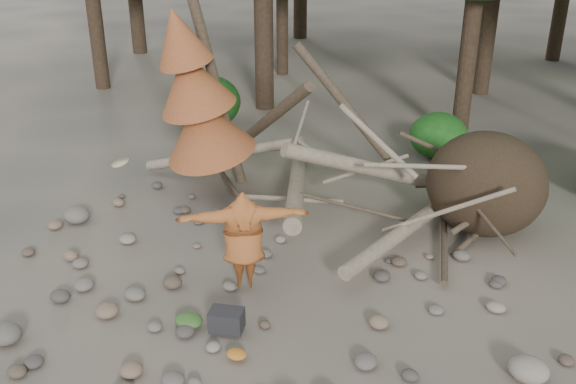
% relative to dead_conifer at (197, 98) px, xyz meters
% --- Properties ---
extents(ground, '(120.00, 120.00, 0.00)m').
position_rel_dead_conifer_xyz_m(ground, '(3.12, -3.37, -2.11)').
color(ground, '#514C44').
rests_on(ground, ground).
extents(deadfall_pile, '(8.55, 5.24, 3.30)m').
position_rel_dead_conifer_xyz_m(deadfall_pile, '(5.13, 0.87, -1.16)').
color(deadfall_pile, '#332619').
rests_on(deadfall_pile, ground).
extents(dead_conifer, '(2.06, 2.16, 4.35)m').
position_rel_dead_conifer_xyz_m(dead_conifer, '(0.00, 0.00, 0.00)').
color(dead_conifer, '#4C3F30').
rests_on(dead_conifer, ground).
extents(bush_left, '(1.80, 1.80, 1.44)m').
position_rel_dead_conifer_xyz_m(bush_left, '(-2.38, 3.83, -1.39)').
color(bush_left, '#174A13').
rests_on(bush_left, ground).
extents(bush_mid, '(1.40, 1.40, 1.12)m').
position_rel_dead_conifer_xyz_m(bush_mid, '(3.92, 4.43, -1.55)').
color(bush_mid, '#205E1B').
rests_on(bush_mid, ground).
extents(frisbee_thrower, '(3.16, 1.62, 1.99)m').
position_rel_dead_conifer_xyz_m(frisbee_thrower, '(2.77, -2.86, -1.20)').
color(frisbee_thrower, '#9D5123').
rests_on(frisbee_thrower, ground).
extents(backpack, '(0.56, 0.45, 0.32)m').
position_rel_dead_conifer_xyz_m(backpack, '(3.13, -3.97, -1.95)').
color(backpack, black).
rests_on(backpack, ground).
extents(cloth_green, '(0.43, 0.36, 0.16)m').
position_rel_dead_conifer_xyz_m(cloth_green, '(2.57, -4.12, -2.03)').
color(cloth_green, '#345E25').
rests_on(cloth_green, ground).
extents(cloth_orange, '(0.29, 0.24, 0.10)m').
position_rel_dead_conifer_xyz_m(cloth_orange, '(3.58, -4.43, -2.06)').
color(cloth_orange, '#BE6B20').
rests_on(cloth_orange, ground).
extents(boulder_front_left, '(0.49, 0.44, 0.29)m').
position_rel_dead_conifer_xyz_m(boulder_front_left, '(0.44, -5.60, -1.97)').
color(boulder_front_left, '#605950').
rests_on(boulder_front_left, ground).
extents(boulder_mid_right, '(0.53, 0.48, 0.32)m').
position_rel_dead_conifer_xyz_m(boulder_mid_right, '(7.18, -3.00, -1.95)').
color(boulder_mid_right, gray).
rests_on(boulder_mid_right, ground).
extents(boulder_mid_left, '(0.54, 0.48, 0.32)m').
position_rel_dead_conifer_xyz_m(boulder_mid_left, '(-1.39, -2.30, -1.95)').
color(boulder_mid_left, '#676057').
rests_on(boulder_mid_left, ground).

